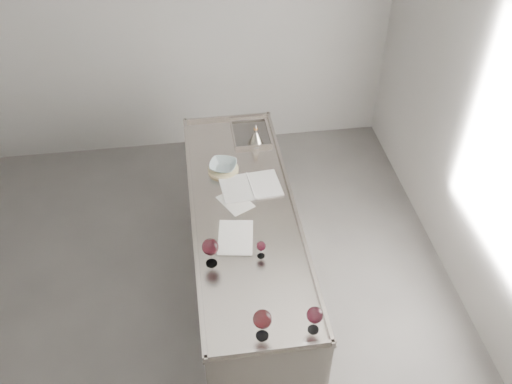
{
  "coord_description": "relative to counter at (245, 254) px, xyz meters",
  "views": [
    {
      "loc": [
        0.16,
        -2.7,
        3.76
      ],
      "look_at": [
        0.6,
        0.4,
        1.02
      ],
      "focal_mm": 40.0,
      "sensor_mm": 36.0,
      "label": 1
    }
  ],
  "objects": [
    {
      "name": "loose_paper_top",
      "position": [
        -0.05,
        0.1,
        0.47
      ],
      "size": [
        0.28,
        0.32,
        0.0
      ],
      "primitive_type": "cube",
      "rotation": [
        0.0,
        0.0,
        0.49
      ],
      "color": "silver",
      "rests_on": "counter"
    },
    {
      "name": "wine_glass_middle",
      "position": [
        -0.03,
        -1.08,
        0.62
      ],
      "size": [
        0.11,
        0.11,
        0.22
      ],
      "rotation": [
        0.0,
        0.0,
        0.2
      ],
      "color": "white",
      "rests_on": "counter"
    },
    {
      "name": "loose_paper_under",
      "position": [
        -0.09,
        -0.27,
        0.47
      ],
      "size": [
        0.29,
        0.37,
        0.0
      ],
      "primitive_type": "cube",
      "rotation": [
        0.0,
        0.0,
        -0.15
      ],
      "color": "white",
      "rests_on": "counter"
    },
    {
      "name": "counter",
      "position": [
        0.0,
        0.0,
        0.0
      ],
      "size": [
        0.77,
        2.42,
        0.97
      ],
      "color": "gray",
      "rests_on": "ground"
    },
    {
      "name": "wine_glass_small",
      "position": [
        0.06,
        -0.46,
        0.56
      ],
      "size": [
        0.06,
        0.06,
        0.13
      ],
      "rotation": [
        0.0,
        0.0,
        -0.27
      ],
      "color": "white",
      "rests_on": "counter"
    },
    {
      "name": "notebook",
      "position": [
        0.08,
        0.25,
        0.47
      ],
      "size": [
        0.47,
        0.35,
        0.02
      ],
      "rotation": [
        0.0,
        0.0,
        0.09
      ],
      "color": "white",
      "rests_on": "counter"
    },
    {
      "name": "ceramic_bowl",
      "position": [
        -0.1,
        0.48,
        0.51
      ],
      "size": [
        0.27,
        0.27,
        0.05
      ],
      "primitive_type": "imported",
      "rotation": [
        0.0,
        0.0,
        -0.32
      ],
      "color": "#8B9FA2",
      "rests_on": "trivet"
    },
    {
      "name": "trivet",
      "position": [
        -0.1,
        0.48,
        0.48
      ],
      "size": [
        0.31,
        0.31,
        0.02
      ],
      "primitive_type": "cylinder",
      "rotation": [
        0.0,
        0.0,
        0.39
      ],
      "color": "tan",
      "rests_on": "counter"
    },
    {
      "name": "wine_funnel",
      "position": [
        0.2,
        0.78,
        0.53
      ],
      "size": [
        0.14,
        0.14,
        0.2
      ],
      "rotation": [
        0.0,
        0.0,
        0.21
      ],
      "color": "#A19C90",
      "rests_on": "counter"
    },
    {
      "name": "wine_glass_left",
      "position": [
        -0.28,
        -0.48,
        0.62
      ],
      "size": [
        0.11,
        0.11,
        0.21
      ],
      "rotation": [
        0.0,
        0.0,
        -0.21
      ],
      "color": "white",
      "rests_on": "counter"
    },
    {
      "name": "room_shell",
      "position": [
        -0.5,
        -0.3,
        0.93
      ],
      "size": [
        4.54,
        5.04,
        2.84
      ],
      "color": "#504E4B",
      "rests_on": "ground"
    },
    {
      "name": "wine_glass_right",
      "position": [
        0.27,
        -1.08,
        0.6
      ],
      "size": [
        0.1,
        0.1,
        0.19
      ],
      "rotation": [
        0.0,
        0.0,
        0.41
      ],
      "color": "white",
      "rests_on": "counter"
    }
  ]
}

